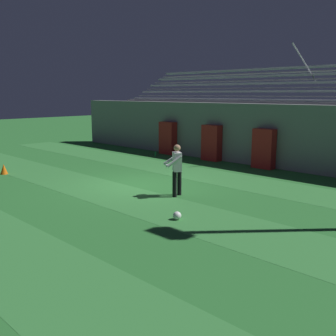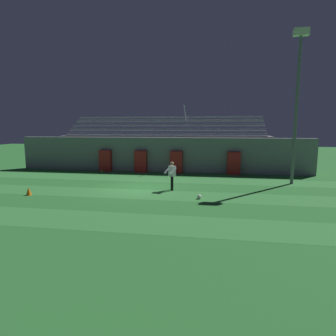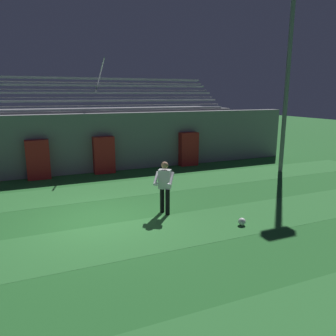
% 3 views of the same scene
% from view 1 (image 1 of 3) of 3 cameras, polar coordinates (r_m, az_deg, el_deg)
% --- Properties ---
extents(ground_plane, '(80.00, 80.00, 0.00)m').
position_cam_1_polar(ground_plane, '(14.27, -4.08, -2.43)').
color(ground_plane, '#286B2D').
extents(turf_stripe_mid, '(28.00, 2.25, 0.01)m').
position_cam_1_polar(turf_stripe_mid, '(13.36, -8.95, -3.45)').
color(turf_stripe_mid, '#337A38').
rests_on(turf_stripe_mid, ground).
extents(turf_stripe_far, '(28.00, 2.25, 0.01)m').
position_cam_1_polar(turf_stripe_far, '(16.35, 3.82, -0.72)').
color(turf_stripe_far, '#337A38').
rests_on(turf_stripe_far, ground).
extents(back_wall, '(24.00, 0.60, 2.80)m').
position_cam_1_polar(back_wall, '(18.91, 10.88, 4.95)').
color(back_wall, gray).
rests_on(back_wall, ground).
extents(padding_pillar_gate_left, '(0.98, 0.44, 1.74)m').
position_cam_1_polar(padding_pillar_gate_left, '(19.38, 6.34, 3.64)').
color(padding_pillar_gate_left, '#B21E1E').
rests_on(padding_pillar_gate_left, ground).
extents(padding_pillar_gate_right, '(0.98, 0.44, 1.74)m').
position_cam_1_polar(padding_pillar_gate_right, '(17.73, 13.73, 2.74)').
color(padding_pillar_gate_right, '#B21E1E').
rests_on(padding_pillar_gate_right, ground).
extents(padding_pillar_far_left, '(0.98, 0.44, 1.74)m').
position_cam_1_polar(padding_pillar_far_left, '(21.37, -0.02, 4.37)').
color(padding_pillar_far_left, '#B21E1E').
rests_on(padding_pillar_far_left, ground).
extents(bleacher_stand, '(18.00, 4.05, 5.43)m').
position_cam_1_polar(bleacher_stand, '(20.88, 14.51, 5.62)').
color(bleacher_stand, gray).
rests_on(bleacher_stand, ground).
extents(goalkeeper, '(0.74, 0.72, 1.67)m').
position_cam_1_polar(goalkeeper, '(12.49, 1.25, 0.16)').
color(goalkeeper, black).
rests_on(goalkeeper, ground).
extents(soccer_ball, '(0.22, 0.22, 0.22)m').
position_cam_1_polar(soccer_ball, '(10.34, 1.33, -6.92)').
color(soccer_ball, white).
rests_on(soccer_ball, ground).
extents(traffic_cone, '(0.30, 0.30, 0.42)m').
position_cam_1_polar(traffic_cone, '(17.40, -22.72, -0.15)').
color(traffic_cone, orange).
rests_on(traffic_cone, ground).
extents(water_bottle, '(0.07, 0.07, 0.24)m').
position_cam_1_polar(water_bottle, '(20.67, -1.84, 2.04)').
color(water_bottle, green).
rests_on(water_bottle, ground).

